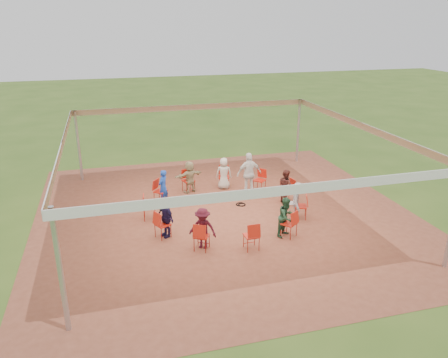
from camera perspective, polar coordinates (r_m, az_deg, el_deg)
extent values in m
plane|color=#3B581B|center=(15.57, 0.13, -4.60)|extent=(80.00, 80.00, 0.00)
plane|color=brown|center=(15.56, 0.13, -4.58)|extent=(13.00, 13.00, 0.00)
cylinder|color=#B2B2B7|center=(10.06, -20.59, -11.23)|extent=(0.12, 0.12, 3.00)
cylinder|color=#B2B2B7|center=(19.33, -18.47, 4.06)|extent=(0.12, 0.12, 3.00)
cylinder|color=#B2B2B7|center=(21.19, 9.67, 6.17)|extent=(0.12, 0.12, 3.00)
plane|color=white|center=(14.57, 0.14, 6.17)|extent=(10.30, 10.30, 0.00)
cube|color=white|center=(9.96, 8.04, -1.49)|extent=(10.30, 0.03, 0.24)
cube|color=white|center=(19.49, -3.95, 9.35)|extent=(10.30, 0.03, 0.24)
cube|color=white|center=(14.17, -20.42, 3.99)|extent=(0.03, 10.30, 0.24)
cube|color=white|center=(16.68, 17.57, 6.62)|extent=(0.03, 10.30, 0.24)
imported|color=gray|center=(15.22, 9.58, -2.81)|extent=(0.70, 0.93, 1.29)
imported|color=#562722|center=(16.47, 8.05, -0.92)|extent=(0.47, 0.68, 1.29)
imported|color=beige|center=(17.66, -0.02, 0.75)|extent=(0.70, 0.50, 1.29)
imported|color=tan|center=(17.31, -4.51, 0.28)|extent=(1.28, 0.80, 1.29)
imported|color=#183FAB|center=(16.40, -7.96, -1.01)|extent=(0.54, 0.56, 1.29)
imported|color=#1C153C|center=(13.89, -7.64, -5.02)|extent=(0.69, 0.85, 1.29)
imported|color=#410E1A|center=(13.11, -2.80, -6.45)|extent=(0.93, 0.78, 1.29)
imported|color=#22492F|center=(13.96, 8.11, -4.91)|extent=(0.72, 0.66, 1.29)
imported|color=white|center=(17.05, 3.30, 0.71)|extent=(1.00, 0.53, 1.69)
torus|color=black|center=(16.31, 2.18, -3.33)|extent=(0.44, 0.44, 0.03)
torus|color=black|center=(16.29, 2.36, -3.36)|extent=(0.35, 0.35, 0.03)
cube|color=#B7B7BC|center=(15.25, 8.74, -3.11)|extent=(0.33, 0.39, 0.02)
cube|color=#B7B7BC|center=(15.21, 9.18, -2.74)|extent=(0.19, 0.33, 0.21)
cube|color=#CCE0FF|center=(15.21, 9.15, -2.74)|extent=(0.16, 0.28, 0.18)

